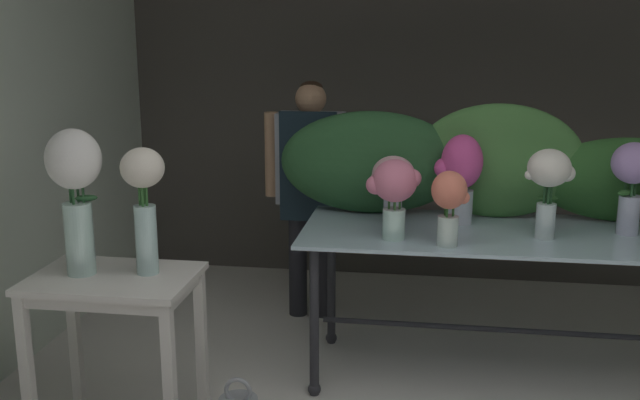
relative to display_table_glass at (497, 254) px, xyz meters
The scene contains 15 objects.
ground_plane 0.78m from the display_table_glass, 169.75° to the right, with size 7.94×7.94×0.00m, color silver.
wall_back 1.94m from the display_table_glass, 100.08° to the left, with size 4.82×0.12×2.98m, color #4C4742.
wall_left 2.83m from the display_table_glass, behind, with size 0.12×3.73×2.98m, color silver.
display_table_glass is the anchor object (origin of this frame).
side_table_white 1.97m from the display_table_glass, 156.49° to the right, with size 0.76×0.53×0.77m.
florist 1.38m from the display_table_glass, 146.34° to the left, with size 0.61×0.24×1.57m.
foliage_backdrop 0.54m from the display_table_glass, 113.15° to the left, with size 2.44×0.29×0.65m.
vase_blush_hydrangea 0.68m from the display_table_glass, behind, with size 0.24×0.23×0.38m.
vase_coral_roses 0.54m from the display_table_glass, 131.94° to the right, with size 0.19×0.17×0.38m.
vase_ivory_ranunculus 0.50m from the display_table_glass, 23.46° to the right, with size 0.25×0.22×0.46m.
vase_lilac_lilies 0.79m from the display_table_glass, ahead, with size 0.24×0.22×0.48m.
vase_rosy_freesia 0.70m from the display_table_glass, 157.59° to the right, with size 0.28×0.23×0.41m.
vase_fuchsia_snapdragons 0.48m from the display_table_glass, 143.64° to the left, with size 0.26×0.23×0.49m.
vase_white_roses_tall 2.16m from the display_table_glass, 158.13° to the right, with size 0.25×0.25×0.68m.
vase_cream_lisianthus_tall 1.86m from the display_table_glass, 156.13° to the right, with size 0.20×0.20×0.59m.
Camera 1 is at (-0.07, -1.93, 1.87)m, focal length 40.59 mm.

